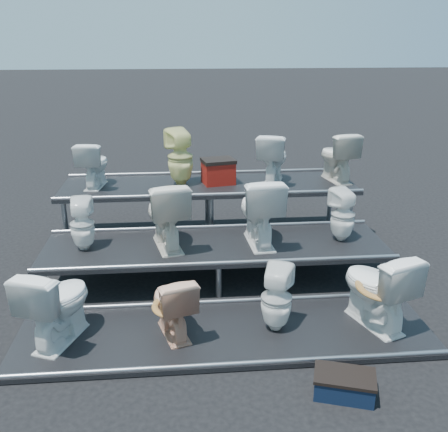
{
  "coord_description": "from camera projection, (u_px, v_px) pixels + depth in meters",
  "views": [
    {
      "loc": [
        -0.4,
        -5.65,
        2.91
      ],
      "look_at": [
        0.11,
        0.1,
        0.79
      ],
      "focal_mm": 40.0,
      "sensor_mm": 36.0,
      "label": 1
    }
  ],
  "objects": [
    {
      "name": "ground",
      "position": [
        216.0,
        277.0,
        6.32
      ],
      "size": [
        80.0,
        80.0,
        0.0
      ],
      "primitive_type": "plane",
      "color": "black",
      "rests_on": "ground"
    },
    {
      "name": "tier_front",
      "position": [
        225.0,
        333.0,
        5.1
      ],
      "size": [
        4.2,
        1.2,
        0.06
      ],
      "primitive_type": "cube",
      "color": "black",
      "rests_on": "ground"
    },
    {
      "name": "tier_mid",
      "position": [
        216.0,
        261.0,
        6.24
      ],
      "size": [
        4.2,
        1.2,
        0.46
      ],
      "primitive_type": "cube",
      "color": "black",
      "rests_on": "ground"
    },
    {
      "name": "tier_back",
      "position": [
        209.0,
        211.0,
        7.39
      ],
      "size": [
        4.2,
        1.2,
        0.86
      ],
      "primitive_type": "cube",
      "color": "black",
      "rests_on": "ground"
    },
    {
      "name": "toilet_0",
      "position": [
        57.0,
        303.0,
        4.81
      ],
      "size": [
        0.72,
        0.91,
        0.82
      ],
      "primitive_type": "imported",
      "rotation": [
        0.0,
        0.0,
        2.77
      ],
      "color": "white",
      "rests_on": "tier_front"
    },
    {
      "name": "toilet_1",
      "position": [
        172.0,
        304.0,
        4.93
      ],
      "size": [
        0.55,
        0.74,
        0.67
      ],
      "primitive_type": "imported",
      "rotation": [
        0.0,
        0.0,
        3.44
      ],
      "color": "tan",
      "rests_on": "tier_front"
    },
    {
      "name": "toilet_2",
      "position": [
        277.0,
        298.0,
        5.01
      ],
      "size": [
        0.42,
        0.42,
        0.69
      ],
      "primitive_type": "imported",
      "rotation": [
        0.0,
        0.0,
        2.72
      ],
      "color": "white",
      "rests_on": "tier_front"
    },
    {
      "name": "toilet_3",
      "position": [
        376.0,
        287.0,
        5.07
      ],
      "size": [
        0.72,
        0.94,
        0.84
      ],
      "primitive_type": "imported",
      "rotation": [
        0.0,
        0.0,
        3.49
      ],
      "color": "white",
      "rests_on": "tier_front"
    },
    {
      "name": "toilet_4",
      "position": [
        82.0,
        224.0,
        5.92
      ],
      "size": [
        0.3,
        0.31,
        0.64
      ],
      "primitive_type": "imported",
      "rotation": [
        0.0,
        0.0,
        3.19
      ],
      "color": "white",
      "rests_on": "tier_mid"
    },
    {
      "name": "toilet_5",
      "position": [
        166.0,
        214.0,
        5.97
      ],
      "size": [
        0.63,
        0.9,
        0.84
      ],
      "primitive_type": "imported",
      "rotation": [
        0.0,
        0.0,
        3.36
      ],
      "color": "silver",
      "rests_on": "tier_mid"
    },
    {
      "name": "toilet_6",
      "position": [
        259.0,
        210.0,
        6.06
      ],
      "size": [
        0.53,
        0.87,
        0.86
      ],
      "primitive_type": "imported",
      "rotation": [
        0.0,
        0.0,
        3.2
      ],
      "color": "white",
      "rests_on": "tier_mid"
    },
    {
      "name": "toilet_7",
      "position": [
        343.0,
        215.0,
        6.18
      ],
      "size": [
        0.39,
        0.39,
        0.67
      ],
      "primitive_type": "imported",
      "rotation": [
        0.0,
        0.0,
        3.5
      ],
      "color": "white",
      "rests_on": "tier_mid"
    },
    {
      "name": "toilet_8",
      "position": [
        94.0,
        164.0,
        6.99
      ],
      "size": [
        0.45,
        0.68,
        0.65
      ],
      "primitive_type": "imported",
      "rotation": [
        0.0,
        0.0,
        3.0
      ],
      "color": "white",
      "rests_on": "tier_back"
    },
    {
      "name": "toilet_9",
      "position": [
        180.0,
        157.0,
        7.07
      ],
      "size": [
        0.48,
        0.49,
        0.8
      ],
      "primitive_type": "imported",
      "rotation": [
        0.0,
        0.0,
        3.57
      ],
      "color": "#E6E592",
      "rests_on": "tier_back"
    },
    {
      "name": "toilet_10",
      "position": [
        273.0,
        158.0,
        7.2
      ],
      "size": [
        0.61,
        0.8,
        0.72
      ],
      "primitive_type": "imported",
      "rotation": [
        0.0,
        0.0,
        2.82
      ],
      "color": "white",
      "rests_on": "tier_back"
    },
    {
      "name": "toilet_11",
      "position": [
        337.0,
        156.0,
        7.28
      ],
      "size": [
        0.53,
        0.77,
        0.73
      ],
      "primitive_type": "imported",
      "rotation": [
        0.0,
        0.0,
        3.32
      ],
      "color": "silver",
      "rests_on": "tier_back"
    },
    {
      "name": "red_crate",
      "position": [
        218.0,
        173.0,
        7.2
      ],
      "size": [
        0.49,
        0.43,
        0.31
      ],
      "primitive_type": "cube",
      "rotation": [
        0.0,
        0.0,
        0.21
      ],
      "color": "maroon",
      "rests_on": "tier_back"
    },
    {
      "name": "step_stool",
      "position": [
        344.0,
        386.0,
        4.24
      ],
      "size": [
        0.56,
        0.43,
        0.18
      ],
      "primitive_type": "cube",
      "rotation": [
        0.0,
        0.0,
        -0.31
      ],
      "color": "black",
      "rests_on": "ground"
    }
  ]
}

